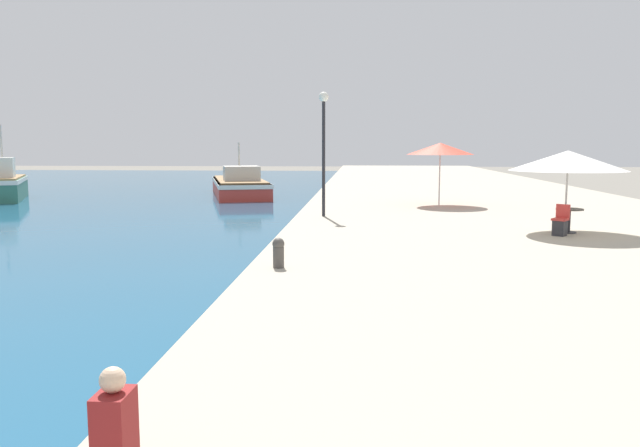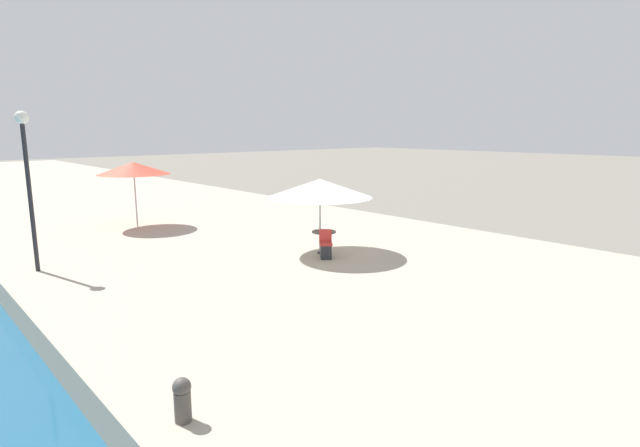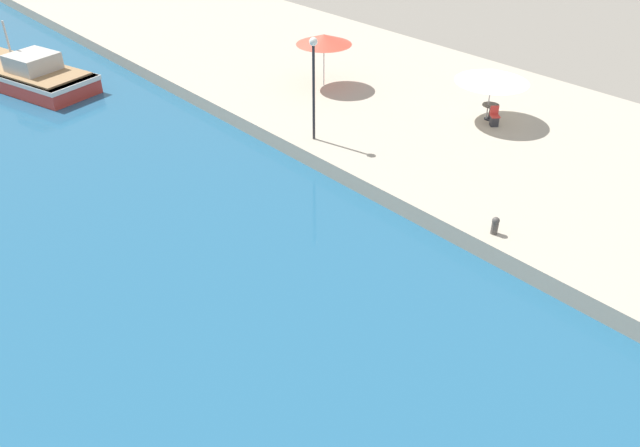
% 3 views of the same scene
% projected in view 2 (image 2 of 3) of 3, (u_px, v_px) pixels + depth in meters
% --- Properties ---
extents(quay_promenade, '(16.00, 90.00, 0.74)m').
position_uv_depth(quay_promenade, '(117.00, 208.00, 28.62)').
color(quay_promenade, '#B2A893').
rests_on(quay_promenade, ground_plane).
extents(cafe_umbrella_pink, '(3.43, 3.43, 2.47)m').
position_uv_depth(cafe_umbrella_pink, '(320.00, 188.00, 16.22)').
color(cafe_umbrella_pink, '#B7B7B7').
rests_on(cafe_umbrella_pink, quay_promenade).
extents(cafe_umbrella_white, '(2.92, 2.92, 2.73)m').
position_uv_depth(cafe_umbrella_white, '(134.00, 168.00, 20.63)').
color(cafe_umbrella_white, '#B7B7B7').
rests_on(cafe_umbrella_white, quay_promenade).
extents(cafe_table, '(0.80, 0.80, 0.74)m').
position_uv_depth(cafe_table, '(324.00, 237.00, 16.52)').
color(cafe_table, '#333338').
rests_on(cafe_table, quay_promenade).
extents(cafe_chair_left, '(0.58, 0.58, 0.91)m').
position_uv_depth(cafe_chair_left, '(326.00, 249.00, 15.85)').
color(cafe_chair_left, '#2D2D33').
rests_on(cafe_chair_left, quay_promenade).
extents(mooring_bollard, '(0.26, 0.26, 0.65)m').
position_uv_depth(mooring_bollard, '(182.00, 398.00, 6.98)').
color(mooring_bollard, '#4C4742').
rests_on(mooring_bollard, quay_promenade).
extents(lamppost, '(0.36, 0.36, 4.56)m').
position_uv_depth(lamppost, '(27.00, 164.00, 13.94)').
color(lamppost, '#232328').
rests_on(lamppost, quay_promenade).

